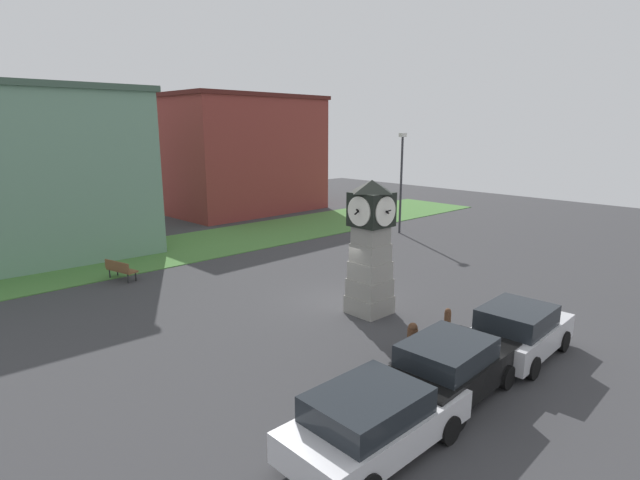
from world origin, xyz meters
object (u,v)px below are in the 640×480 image
at_px(car_by_building, 519,330).
at_px(clock_tower, 371,248).
at_px(street_lamp_near_road, 401,176).
at_px(car_near_tower, 451,367).
at_px(bollard_mid_row, 447,324).
at_px(bench, 120,269).
at_px(bollard_near_tower, 412,337).
at_px(car_navy_sedan, 374,419).

bearing_deg(car_by_building, clock_tower, 96.35).
bearing_deg(car_by_building, street_lamp_near_road, 49.63).
bearing_deg(car_near_tower, clock_tower, 61.39).
height_order(clock_tower, car_near_tower, clock_tower).
relative_size(clock_tower, bollard_mid_row, 4.61).
relative_size(clock_tower, bench, 2.90).
distance_m(car_near_tower, car_by_building, 3.47).
relative_size(car_near_tower, car_by_building, 1.07).
xyz_separation_m(bollard_near_tower, bollard_mid_row, (1.57, -0.19, 0.06)).
xyz_separation_m(bollard_near_tower, car_by_building, (2.12, -2.26, 0.32)).
relative_size(car_navy_sedan, car_near_tower, 1.02).
relative_size(bollard_near_tower, bench, 0.56).
bearing_deg(bollard_mid_row, bench, 110.97).
distance_m(clock_tower, bollard_near_tower, 3.97).
bearing_deg(bollard_near_tower, car_navy_sedan, -152.08).
bearing_deg(car_by_building, bollard_near_tower, 133.28).
relative_size(clock_tower, bollard_near_tower, 5.17).
distance_m(bollard_near_tower, car_navy_sedan, 5.05).
bearing_deg(street_lamp_near_road, bollard_mid_row, -136.46).
bearing_deg(clock_tower, bollard_near_tower, -116.31).
bearing_deg(bollard_mid_row, bollard_near_tower, 173.06).
bearing_deg(car_navy_sedan, bollard_mid_row, 19.83).
relative_size(clock_tower, car_by_building, 1.24).
relative_size(bollard_near_tower, car_by_building, 0.24).
relative_size(car_navy_sedan, street_lamp_near_road, 0.68).
height_order(bollard_mid_row, car_navy_sedan, car_navy_sedan).
relative_size(bollard_mid_row, bench, 0.63).
xyz_separation_m(car_near_tower, bench, (-2.25, 15.46, -0.27)).
bearing_deg(clock_tower, bollard_mid_row, -89.36).
height_order(bollard_near_tower, car_by_building, car_by_building).
xyz_separation_m(bollard_near_tower, street_lamp_near_road, (13.61, 11.25, 3.18)).
bearing_deg(street_lamp_near_road, clock_tower, -145.96).
xyz_separation_m(clock_tower, car_near_tower, (-2.88, -5.27, -1.65)).
height_order(bollard_mid_row, car_near_tower, car_near_tower).
bearing_deg(car_navy_sedan, car_by_building, 0.91).
relative_size(bollard_mid_row, car_by_building, 0.27).
xyz_separation_m(clock_tower, bollard_near_tower, (-1.53, -3.09, -1.97)).
height_order(bollard_mid_row, street_lamp_near_road, street_lamp_near_road).
relative_size(bench, street_lamp_near_road, 0.27).
height_order(clock_tower, car_by_building, clock_tower).
xyz_separation_m(bench, street_lamp_near_road, (17.21, -2.03, 3.13)).
bearing_deg(bench, car_navy_sedan, -93.14).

